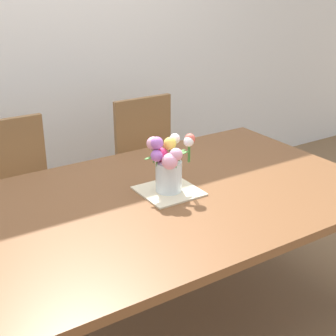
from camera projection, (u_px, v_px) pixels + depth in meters
ground_plane at (172, 322)px, 2.50m from camera, size 12.00×12.00×0.00m
back_wall at (40, 15)px, 3.21m from camera, size 7.00×0.10×2.80m
dining_table at (172, 207)px, 2.24m from camera, size 1.87×1.19×0.73m
chair_left at (18, 187)px, 2.80m from camera, size 0.42×0.42×0.90m
chair_right at (152, 156)px, 3.25m from camera, size 0.42×0.42×0.90m
placemat at (168, 191)px, 2.24m from camera, size 0.26×0.26×0.01m
flower_vase at (168, 164)px, 2.18m from camera, size 0.23×0.17×0.27m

